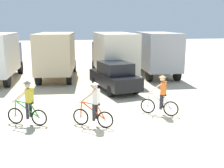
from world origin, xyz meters
The scene contains 8 objects.
ground_plane centered at (0.00, 0.00, 0.00)m, with size 120.00×120.00×0.00m, color beige.
box_truck_tan_camper centered at (-3.17, 11.43, 1.87)m, with size 3.01×6.95×3.35m.
box_truck_cream_rv centered at (0.93, 10.88, 1.87)m, with size 2.54×6.80×3.35m.
box_truck_grey_hauler centered at (4.36, 11.30, 1.87)m, with size 2.76×6.88×3.35m.
sedan_parked centered at (0.29, 6.82, 0.88)m, with size 2.65×4.49×1.76m.
cyclist_orange_shirt centered at (-4.18, 1.74, 0.85)m, with size 1.62×0.78×1.82m.
cyclist_cowboy_hat centered at (-1.60, 1.09, 0.85)m, with size 1.54×0.91×1.82m.
cyclist_near_camera centered at (1.47, 2.00, 0.85)m, with size 1.48×0.99×1.82m.
Camera 1 is at (-2.70, -9.10, 4.00)m, focal length 43.79 mm.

